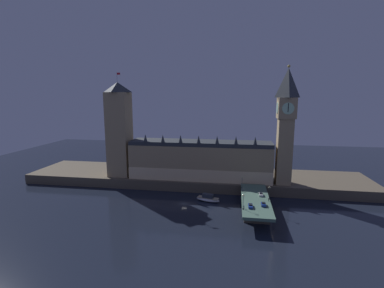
% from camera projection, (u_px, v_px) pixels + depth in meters
% --- Properties ---
extents(ground_plane, '(400.00, 400.00, 0.00)m').
position_uv_depth(ground_plane, '(184.00, 204.00, 148.67)').
color(ground_plane, black).
extents(embankment, '(220.00, 42.00, 5.96)m').
position_uv_depth(embankment, '(195.00, 178.00, 186.12)').
color(embankment, brown).
rests_on(embankment, ground_plane).
extents(parliament_hall, '(87.19, 18.70, 28.15)m').
position_uv_depth(parliament_hall, '(200.00, 160.00, 173.83)').
color(parliament_hall, tan).
rests_on(parliament_hall, embankment).
extents(clock_tower, '(10.36, 10.47, 68.04)m').
position_uv_depth(clock_tower, '(286.00, 123.00, 158.10)').
color(clock_tower, tan).
rests_on(clock_tower, embankment).
extents(victoria_tower, '(13.58, 13.58, 65.58)m').
position_uv_depth(victoria_tower, '(119.00, 130.00, 177.44)').
color(victoria_tower, tan).
rests_on(victoria_tower, embankment).
extents(bridge, '(13.59, 46.00, 7.13)m').
position_uv_depth(bridge, '(255.00, 203.00, 137.22)').
color(bridge, '#476656').
rests_on(bridge, ground_plane).
extents(car_northbound_trail, '(2.01, 4.70, 1.52)m').
position_uv_depth(car_northbound_trail, '(250.00, 206.00, 125.75)').
color(car_northbound_trail, navy).
rests_on(car_northbound_trail, bridge).
extents(car_southbound_lead, '(2.10, 3.96, 1.60)m').
position_uv_depth(car_southbound_lead, '(263.00, 204.00, 127.45)').
color(car_southbound_lead, navy).
rests_on(car_southbound_lead, bridge).
extents(car_southbound_trail, '(1.92, 4.07, 1.48)m').
position_uv_depth(car_southbound_trail, '(261.00, 194.00, 140.59)').
color(car_southbound_trail, silver).
rests_on(car_southbound_trail, bridge).
extents(pedestrian_near_rail, '(0.38, 0.38, 1.67)m').
position_uv_depth(pedestrian_near_rail, '(244.00, 207.00, 124.06)').
color(pedestrian_near_rail, black).
rests_on(pedestrian_near_rail, bridge).
extents(pedestrian_mid_walk, '(0.38, 0.38, 1.80)m').
position_uv_depth(pedestrian_mid_walk, '(269.00, 199.00, 132.99)').
color(pedestrian_mid_walk, black).
rests_on(pedestrian_mid_walk, bridge).
extents(pedestrian_far_rail, '(0.38, 0.38, 1.82)m').
position_uv_depth(pedestrian_far_rail, '(243.00, 190.00, 146.03)').
color(pedestrian_far_rail, black).
rests_on(pedestrian_far_rail, bridge).
extents(street_lamp_near, '(1.34, 0.60, 6.94)m').
position_uv_depth(street_lamp_near, '(243.00, 200.00, 122.79)').
color(street_lamp_near, '#2D3333').
rests_on(street_lamp_near, bridge).
extents(street_lamp_mid, '(1.34, 0.60, 6.49)m').
position_uv_depth(street_lamp_mid, '(269.00, 191.00, 135.17)').
color(street_lamp_mid, '#2D3333').
rests_on(street_lamp_mid, bridge).
extents(street_lamp_far, '(1.34, 0.60, 6.84)m').
position_uv_depth(street_lamp_far, '(242.00, 181.00, 151.45)').
color(street_lamp_far, '#2D3333').
rests_on(street_lamp_far, bridge).
extents(boat_upstream, '(13.90, 7.65, 4.26)m').
position_uv_depth(boat_upstream, '(208.00, 199.00, 151.96)').
color(boat_upstream, white).
rests_on(boat_upstream, ground_plane).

